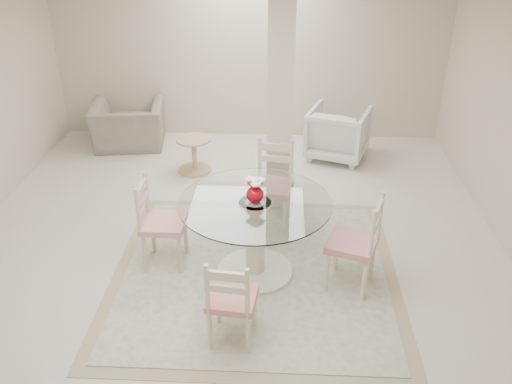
{
  "coord_description": "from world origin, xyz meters",
  "views": [
    {
      "loc": [
        0.52,
        -4.72,
        3.42
      ],
      "look_at": [
        0.28,
        -0.03,
        0.85
      ],
      "focal_mm": 38.0,
      "sensor_mm": 36.0,
      "label": 1
    }
  ],
  "objects_px": {
    "dining_chair_west": "(156,217)",
    "recliner_taupe": "(129,125)",
    "column": "(280,100)",
    "armchair_white": "(338,133)",
    "dining_table": "(255,238)",
    "red_vase": "(255,190)",
    "dining_chair_south": "(230,296)",
    "dining_chair_east": "(360,238)",
    "side_table": "(194,156)",
    "dining_chair_north": "(273,178)"
  },
  "relations": [
    {
      "from": "red_vase",
      "to": "dining_chair_south",
      "type": "xyz_separation_m",
      "value": [
        -0.15,
        -1.0,
        -0.46
      ]
    },
    {
      "from": "dining_chair_south",
      "to": "red_vase",
      "type": "bearing_deg",
      "value": -92.02
    },
    {
      "from": "dining_chair_east",
      "to": "dining_chair_west",
      "type": "bearing_deg",
      "value": -79.29
    },
    {
      "from": "column",
      "to": "red_vase",
      "type": "distance_m",
      "value": 1.58
    },
    {
      "from": "recliner_taupe",
      "to": "dining_chair_west",
      "type": "bearing_deg",
      "value": 102.4
    },
    {
      "from": "column",
      "to": "side_table",
      "type": "distance_m",
      "value": 1.82
    },
    {
      "from": "dining_chair_west",
      "to": "dining_chair_north",
      "type": "bearing_deg",
      "value": -52.67
    },
    {
      "from": "dining_chair_north",
      "to": "recliner_taupe",
      "type": "bearing_deg",
      "value": 145.46
    },
    {
      "from": "red_vase",
      "to": "recliner_taupe",
      "type": "height_order",
      "value": "red_vase"
    },
    {
      "from": "dining_chair_east",
      "to": "dining_chair_west",
      "type": "xyz_separation_m",
      "value": [
        -2.02,
        0.31,
        -0.02
      ]
    },
    {
      "from": "red_vase",
      "to": "dining_chair_north",
      "type": "bearing_deg",
      "value": 81.33
    },
    {
      "from": "dining_chair_north",
      "to": "recliner_taupe",
      "type": "distance_m",
      "value": 3.13
    },
    {
      "from": "armchair_white",
      "to": "recliner_taupe",
      "type": "bearing_deg",
      "value": 14.79
    },
    {
      "from": "column",
      "to": "armchair_white",
      "type": "distance_m",
      "value": 1.9
    },
    {
      "from": "red_vase",
      "to": "dining_chair_west",
      "type": "distance_m",
      "value": 1.1
    },
    {
      "from": "dining_chair_west",
      "to": "recliner_taupe",
      "type": "height_order",
      "value": "dining_chair_west"
    },
    {
      "from": "red_vase",
      "to": "dining_chair_north",
      "type": "relative_size",
      "value": 0.23
    },
    {
      "from": "dining_table",
      "to": "red_vase",
      "type": "distance_m",
      "value": 0.55
    },
    {
      "from": "column",
      "to": "red_vase",
      "type": "relative_size",
      "value": 10.44
    },
    {
      "from": "dining_chair_west",
      "to": "dining_chair_south",
      "type": "xyz_separation_m",
      "value": [
        0.86,
        -1.15,
        -0.04
      ]
    },
    {
      "from": "column",
      "to": "armchair_white",
      "type": "bearing_deg",
      "value": 58.73
    },
    {
      "from": "red_vase",
      "to": "dining_chair_east",
      "type": "relative_size",
      "value": 0.23
    },
    {
      "from": "dining_table",
      "to": "dining_chair_east",
      "type": "bearing_deg",
      "value": -9.45
    },
    {
      "from": "dining_table",
      "to": "red_vase",
      "type": "xyz_separation_m",
      "value": [
        0.0,
        -0.0,
        0.55
      ]
    },
    {
      "from": "dining_chair_north",
      "to": "armchair_white",
      "type": "distance_m",
      "value": 2.13
    },
    {
      "from": "dining_table",
      "to": "side_table",
      "type": "xyz_separation_m",
      "value": [
        -0.97,
        2.34,
        -0.2
      ]
    },
    {
      "from": "column",
      "to": "recliner_taupe",
      "type": "distance_m",
      "value": 3.01
    },
    {
      "from": "column",
      "to": "side_table",
      "type": "relative_size",
      "value": 5.44
    },
    {
      "from": "column",
      "to": "dining_chair_west",
      "type": "relative_size",
      "value": 2.5
    },
    {
      "from": "column",
      "to": "dining_chair_north",
      "type": "height_order",
      "value": "column"
    },
    {
      "from": "dining_chair_west",
      "to": "recliner_taupe",
      "type": "xyz_separation_m",
      "value": [
        -1.09,
        3.02,
        -0.22
      ]
    },
    {
      "from": "dining_chair_north",
      "to": "side_table",
      "type": "height_order",
      "value": "dining_chair_north"
    },
    {
      "from": "dining_table",
      "to": "dining_chair_north",
      "type": "distance_m",
      "value": 1.04
    },
    {
      "from": "dining_chair_west",
      "to": "side_table",
      "type": "height_order",
      "value": "dining_chair_west"
    },
    {
      "from": "red_vase",
      "to": "dining_chair_west",
      "type": "height_order",
      "value": "red_vase"
    },
    {
      "from": "dining_chair_north",
      "to": "dining_chair_south",
      "type": "height_order",
      "value": "dining_chair_north"
    },
    {
      "from": "dining_chair_west",
      "to": "dining_table",
      "type": "bearing_deg",
      "value": -97.48
    },
    {
      "from": "red_vase",
      "to": "armchair_white",
      "type": "xyz_separation_m",
      "value": [
        1.07,
        2.93,
        -0.6
      ]
    },
    {
      "from": "column",
      "to": "dining_table",
      "type": "distance_m",
      "value": 1.79
    },
    {
      "from": "dining_chair_north",
      "to": "dining_chair_south",
      "type": "bearing_deg",
      "value": -89.58
    },
    {
      "from": "dining_chair_east",
      "to": "recliner_taupe",
      "type": "xyz_separation_m",
      "value": [
        -3.11,
        3.33,
        -0.24
      ]
    },
    {
      "from": "column",
      "to": "dining_chair_west",
      "type": "distance_m",
      "value": 2.01
    },
    {
      "from": "dining_chair_south",
      "to": "recliner_taupe",
      "type": "relative_size",
      "value": 0.94
    },
    {
      "from": "red_vase",
      "to": "dining_chair_east",
      "type": "distance_m",
      "value": 1.09
    },
    {
      "from": "red_vase",
      "to": "dining_chair_south",
      "type": "bearing_deg",
      "value": -98.61
    },
    {
      "from": "red_vase",
      "to": "side_table",
      "type": "xyz_separation_m",
      "value": [
        -0.97,
        2.34,
        -0.75
      ]
    },
    {
      "from": "dining_chair_west",
      "to": "armchair_white",
      "type": "relative_size",
      "value": 1.29
    },
    {
      "from": "red_vase",
      "to": "dining_chair_south",
      "type": "relative_size",
      "value": 0.26
    },
    {
      "from": "dining_chair_north",
      "to": "side_table",
      "type": "xyz_separation_m",
      "value": [
        -1.13,
        1.33,
        -0.36
      ]
    },
    {
      "from": "column",
      "to": "side_table",
      "type": "xyz_separation_m",
      "value": [
        -1.19,
        0.81,
        -1.12
      ]
    }
  ]
}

